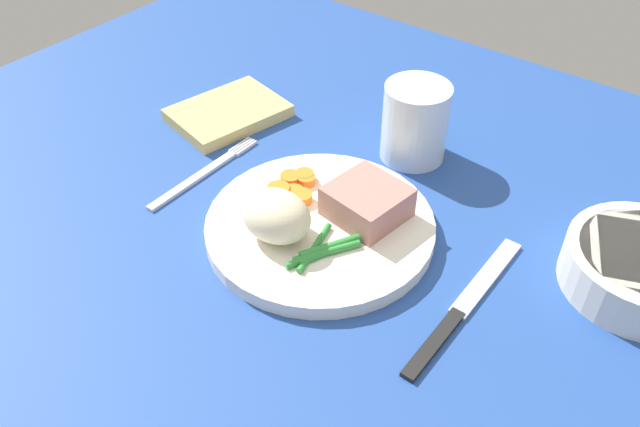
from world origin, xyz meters
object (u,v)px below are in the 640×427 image
fork (204,173)px  dinner_plate (320,227)px  meat_portion (367,202)px  water_glass (414,127)px  napkin (228,113)px  knife (462,308)px

fork → dinner_plate: bearing=5.2°
dinner_plate → meat_portion: 5.48cm
meat_portion → water_glass: water_glass is taller
dinner_plate → fork: (-16.65, -0.26, -0.60)cm
dinner_plate → fork: size_ratio=1.42×
dinner_plate → napkin: same height
fork → water_glass: 24.87cm
water_glass → napkin: 24.32cm
fork → knife: 33.32cm
meat_portion → water_glass: 14.18cm
water_glass → meat_portion: bearing=-78.2°
dinner_plate → water_glass: size_ratio=2.56×
fork → napkin: size_ratio=1.21×
meat_portion → napkin: 26.76cm
knife → fork: bearing=-179.2°
knife → meat_portion: bearing=164.4°
fork → water_glass: (16.94, 17.83, 3.70)cm
napkin → dinner_plate: bearing=-24.1°
napkin → water_glass: bearing=17.9°
dinner_plate → fork: bearing=-179.1°
knife → napkin: (-39.34, 10.44, 0.59)cm
dinner_plate → water_glass: water_glass is taller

